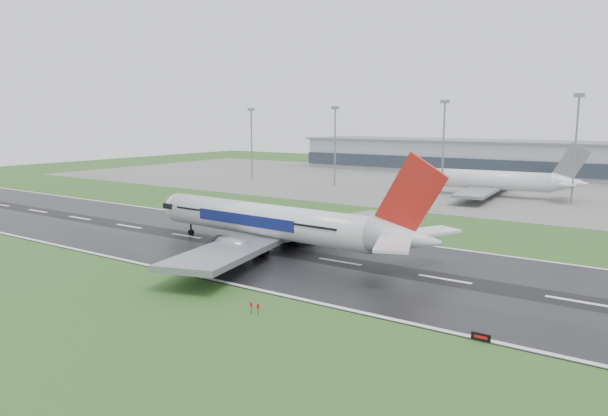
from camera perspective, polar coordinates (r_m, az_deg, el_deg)
The scene contains 11 objects.
ground at distance 103.96m, azimuth 3.66°, elevation -5.49°, with size 520.00×520.00×0.00m, color #28521E.
runway at distance 103.95m, azimuth 3.66°, elevation -5.46°, with size 400.00×45.00×0.10m, color black.
apron at distance 219.11m, azimuth 20.80°, elevation 1.66°, with size 400.00×130.00×0.08m, color slate.
terminal at distance 276.83m, azimuth 23.92°, elevation 4.45°, with size 240.00×36.00×15.00m, color #969AA1.
main_airliner at distance 109.54m, azimuth -2.35°, elevation 0.59°, with size 66.76×63.58×19.71m, color silver, non-canonical shape.
parked_airliner at distance 199.22m, azimuth 17.99°, elevation 3.71°, with size 60.84×56.64×17.83m, color silver, non-canonical shape.
runway_sign at distance 71.32m, azimuth 17.48°, elevation -12.40°, with size 2.30×0.26×1.04m, color black, non-canonical shape.
floodmast_0 at distance 243.49m, azimuth -5.33°, elevation 6.33°, with size 0.64×0.64×29.16m, color gray.
floodmast_1 at distance 218.95m, azimuth 3.15°, elevation 6.09°, with size 0.64×0.64×29.44m, color gray.
floodmast_2 at distance 199.62m, azimuth 13.92°, elevation 5.79°, with size 0.64×0.64×31.11m, color gray.
floodmast_3 at distance 188.90m, azimuth 25.77°, elevation 5.16°, with size 0.64×0.64×32.28m, color gray.
Camera 1 is at (51.73, -86.31, 26.14)m, focal length 33.25 mm.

